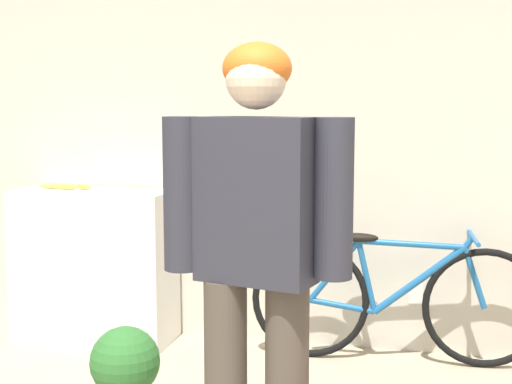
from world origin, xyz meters
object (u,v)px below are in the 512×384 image
at_px(person, 256,241).
at_px(bicycle, 395,299).
at_px(banana, 66,186).
at_px(potted_plant, 125,372).

relative_size(person, bicycle, 1.03).
height_order(person, bicycle, person).
xyz_separation_m(bicycle, banana, (-1.99, -0.02, 0.59)).
distance_m(bicycle, banana, 2.07).
xyz_separation_m(banana, potted_plant, (0.85, -1.08, -0.69)).
bearing_deg(person, banana, 150.17).
distance_m(bicycle, potted_plant, 1.59).
height_order(bicycle, banana, banana).
bearing_deg(bicycle, banana, 177.05).
bearing_deg(person, potted_plant, 165.78).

